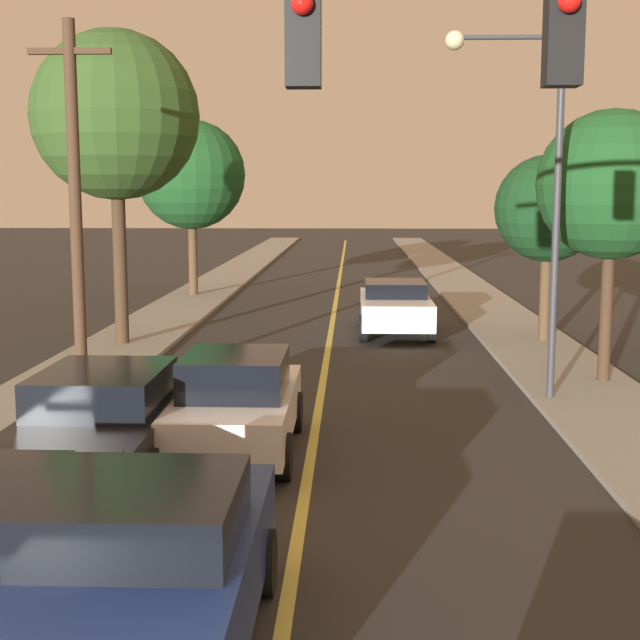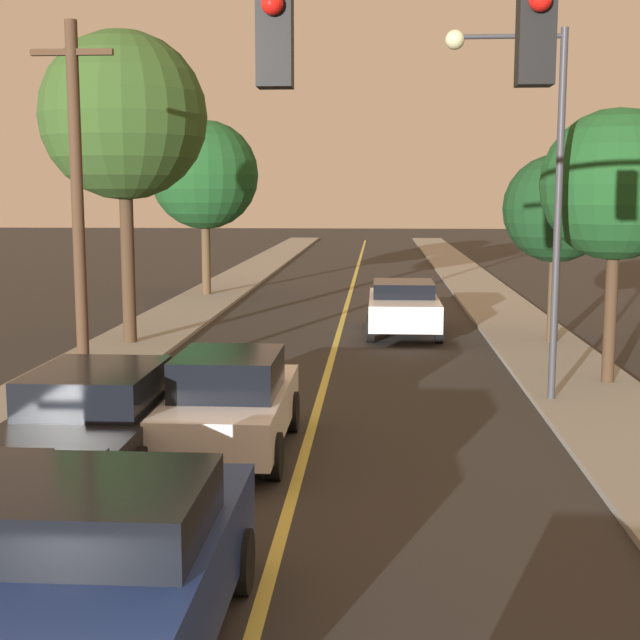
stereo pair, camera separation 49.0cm
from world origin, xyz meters
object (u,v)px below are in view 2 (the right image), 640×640
utility_pole_left (78,202)px  car_near_lane_second (230,402)px  streetlamp_right (530,162)px  tree_left_far (205,175)px  tree_left_near (124,117)px  car_outer_lane_second (100,414)px  tree_right_far (557,209)px  car_far_oncoming (403,306)px  tree_right_near (616,185)px  traffic_signal_mast (575,136)px  car_near_lane_front (114,565)px

utility_pole_left → car_near_lane_second: bearing=-45.9°
utility_pole_left → streetlamp_right: bearing=-0.4°
utility_pole_left → tree_left_far: bearing=92.8°
tree_left_near → car_outer_lane_second: bearing=-76.6°
streetlamp_right → tree_right_far: streetlamp_right is taller
car_far_oncoming → tree_right_near: size_ratio=0.84×
car_outer_lane_second → tree_left_near: tree_left_near is taller
traffic_signal_mast → tree_right_near: bearing=73.6°
utility_pole_left → tree_right_far: bearing=32.7°
tree_right_far → streetlamp_right: bearing=-105.2°
tree_left_far → streetlamp_right: bearing=-61.2°
streetlamp_right → tree_right_near: (2.02, 1.63, -0.41)m
car_far_oncoming → tree_left_near: tree_left_near is taller
car_outer_lane_second → car_near_lane_front: bearing=-71.3°
traffic_signal_mast → tree_left_far: bearing=107.9°
tree_right_far → traffic_signal_mast: bearing=-100.6°
tree_left_far → utility_pole_left: bearing=-87.2°
car_far_oncoming → tree_right_far: size_ratio=0.96×
car_near_lane_second → tree_right_near: tree_right_near is taller
tree_left_near → tree_right_near: size_ratio=1.43×
car_near_lane_front → car_outer_lane_second: bearing=108.7°
streetlamp_right → tree_left_near: bearing=147.6°
tree_right_far → tree_left_near: bearing=-175.7°
tree_left_near → tree_right_far: tree_left_near is taller
car_outer_lane_second → utility_pole_left: 5.73m
utility_pole_left → tree_right_far: 12.56m
utility_pole_left → tree_right_near: bearing=8.3°
tree_left_far → tree_right_near: 19.56m
car_near_lane_second → streetlamp_right: (5.12, 3.64, 3.82)m
car_outer_lane_second → utility_pole_left: size_ratio=0.69×
tree_right_near → tree_left_near: bearing=159.2°
car_near_lane_front → car_far_oncoming: (3.03, 18.38, -0.02)m
car_far_oncoming → utility_pole_left: bearing=52.0°
car_near_lane_front → tree_left_near: tree_left_near is taller
tree_right_near → utility_pole_left: bearing=-171.7°
car_near_lane_second → tree_left_near: (-4.32, 9.64, 5.20)m
car_near_lane_second → tree_right_near: 9.51m
car_near_lane_front → tree_right_far: (6.98, 16.69, 2.80)m
tree_left_near → tree_right_far: bearing=4.3°
car_far_oncoming → tree_left_far: size_ratio=0.71×
car_near_lane_front → traffic_signal_mast: (4.03, 0.92, 3.74)m
car_far_oncoming → car_near_lane_second: bearing=76.0°
car_near_lane_second → tree_right_far: size_ratio=0.85×
tree_right_near → tree_left_far: bearing=126.3°
car_outer_lane_second → traffic_signal_mast: bearing=-37.4°
traffic_signal_mast → tree_left_near: 17.15m
car_near_lane_front → tree_left_far: bearing=99.3°
tree_right_near → tree_right_far: 5.25m
car_near_lane_second → utility_pole_left: utility_pole_left is taller
car_near_lane_second → streetlamp_right: streetlamp_right is taller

